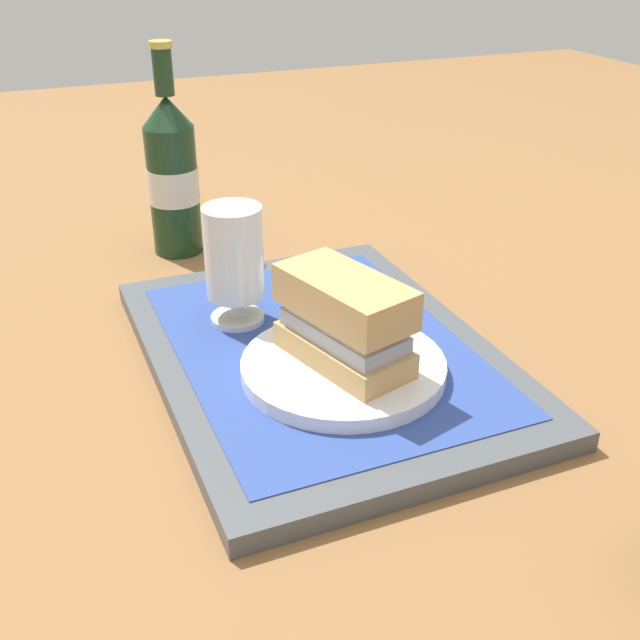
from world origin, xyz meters
name	(u,v)px	position (x,y,z in m)	size (l,w,h in m)	color
ground_plane	(320,364)	(0.00, 0.00, 0.00)	(3.00, 3.00, 0.00)	olive
tray	(320,355)	(0.00, 0.00, 0.01)	(0.44, 0.32, 0.02)	#4C5156
placemat	(320,346)	(0.00, 0.00, 0.02)	(0.38, 0.27, 0.00)	#2D4793
plate	(342,367)	(-0.06, 0.00, 0.03)	(0.19, 0.19, 0.01)	white
sandwich	(341,318)	(-0.05, 0.00, 0.08)	(0.14, 0.10, 0.08)	tan
beer_glass	(234,260)	(0.08, 0.06, 0.09)	(0.06, 0.06, 0.12)	silver
napkin_folded	(341,286)	(0.11, -0.07, 0.02)	(0.09, 0.07, 0.01)	white
beer_bottle	(172,174)	(0.34, 0.06, 0.10)	(0.07, 0.07, 0.27)	#19381E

